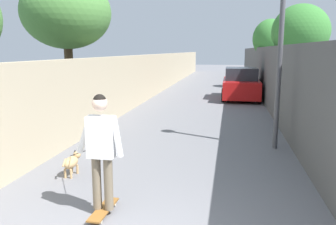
{
  "coord_description": "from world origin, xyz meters",
  "views": [
    {
      "loc": [
        -3.11,
        -1.17,
        2.39
      ],
      "look_at": [
        4.34,
        0.18,
        1.0
      ],
      "focal_mm": 36.51,
      "sensor_mm": 36.0,
      "label": 1
    }
  ],
  "objects_px": {
    "tree_right_near": "(300,32)",
    "lamp_post": "(282,25)",
    "skateboard": "(104,210)",
    "dog": "(72,162)",
    "car_near": "(241,85)",
    "tree_right_mid": "(270,39)",
    "tree_left_far": "(66,14)",
    "person_skateboarder": "(101,143)"
  },
  "relations": [
    {
      "from": "tree_right_near",
      "to": "person_skateboarder",
      "type": "distance_m",
      "value": 12.76
    },
    {
      "from": "tree_left_far",
      "to": "lamp_post",
      "type": "relative_size",
      "value": 1.09
    },
    {
      "from": "lamp_post",
      "to": "skateboard",
      "type": "distance_m",
      "value": 5.77
    },
    {
      "from": "tree_right_mid",
      "to": "dog",
      "type": "height_order",
      "value": "tree_right_mid"
    },
    {
      "from": "skateboard",
      "to": "person_skateboarder",
      "type": "height_order",
      "value": "person_skateboarder"
    },
    {
      "from": "tree_right_near",
      "to": "skateboard",
      "type": "bearing_deg",
      "value": 157.81
    },
    {
      "from": "skateboard",
      "to": "dog",
      "type": "xyz_separation_m",
      "value": [
        1.4,
        1.17,
        0.21
      ]
    },
    {
      "from": "tree_right_near",
      "to": "lamp_post",
      "type": "xyz_separation_m",
      "value": [
        -7.61,
        1.83,
        -0.21
      ]
    },
    {
      "from": "tree_left_far",
      "to": "car_near",
      "type": "distance_m",
      "value": 9.2
    },
    {
      "from": "person_skateboarder",
      "to": "car_near",
      "type": "distance_m",
      "value": 12.93
    },
    {
      "from": "dog",
      "to": "tree_right_mid",
      "type": "bearing_deg",
      "value": -18.07
    },
    {
      "from": "lamp_post",
      "to": "car_near",
      "type": "relative_size",
      "value": 1.14
    },
    {
      "from": "tree_left_far",
      "to": "dog",
      "type": "distance_m",
      "value": 6.21
    },
    {
      "from": "skateboard",
      "to": "dog",
      "type": "bearing_deg",
      "value": 39.73
    },
    {
      "from": "tree_right_near",
      "to": "tree_left_far",
      "type": "distance_m",
      "value": 9.9
    },
    {
      "from": "skateboard",
      "to": "person_skateboarder",
      "type": "xyz_separation_m",
      "value": [
        0.0,
        -0.0,
        1.01
      ]
    },
    {
      "from": "tree_right_mid",
      "to": "skateboard",
      "type": "bearing_deg",
      "value": 166.81
    },
    {
      "from": "lamp_post",
      "to": "person_skateboarder",
      "type": "distance_m",
      "value": 5.33
    },
    {
      "from": "tree_left_far",
      "to": "car_near",
      "type": "relative_size",
      "value": 1.24
    },
    {
      "from": "skateboard",
      "to": "tree_left_far",
      "type": "bearing_deg",
      "value": 29.43
    },
    {
      "from": "lamp_post",
      "to": "person_skateboarder",
      "type": "relative_size",
      "value": 2.54
    },
    {
      "from": "tree_right_mid",
      "to": "tree_left_far",
      "type": "relative_size",
      "value": 0.9
    },
    {
      "from": "tree_right_mid",
      "to": "lamp_post",
      "type": "distance_m",
      "value": 13.67
    },
    {
      "from": "tree_right_mid",
      "to": "tree_left_far",
      "type": "xyz_separation_m",
      "value": [
        -11.5,
        7.61,
        0.49
      ]
    },
    {
      "from": "skateboard",
      "to": "car_near",
      "type": "height_order",
      "value": "car_near"
    },
    {
      "from": "person_skateboarder",
      "to": "dog",
      "type": "xyz_separation_m",
      "value": [
        1.4,
        1.17,
        -0.8
      ]
    },
    {
      "from": "tree_right_near",
      "to": "skateboard",
      "type": "height_order",
      "value": "tree_right_near"
    },
    {
      "from": "dog",
      "to": "tree_right_near",
      "type": "bearing_deg",
      "value": -30.0
    },
    {
      "from": "tree_right_near",
      "to": "tree_left_far",
      "type": "xyz_separation_m",
      "value": [
        -5.5,
        8.23,
        0.38
      ]
    },
    {
      "from": "tree_right_near",
      "to": "lamp_post",
      "type": "height_order",
      "value": "tree_right_near"
    },
    {
      "from": "tree_right_near",
      "to": "car_near",
      "type": "xyz_separation_m",
      "value": [
        1.06,
        2.43,
        -2.46
      ]
    },
    {
      "from": "lamp_post",
      "to": "skateboard",
      "type": "height_order",
      "value": "lamp_post"
    },
    {
      "from": "dog",
      "to": "car_near",
      "type": "height_order",
      "value": "car_near"
    },
    {
      "from": "tree_right_near",
      "to": "dog",
      "type": "distance_m",
      "value": 12.19
    },
    {
      "from": "person_skateboarder",
      "to": "car_near",
      "type": "xyz_separation_m",
      "value": [
        12.72,
        -2.32,
        -0.37
      ]
    },
    {
      "from": "tree_left_far",
      "to": "lamp_post",
      "type": "distance_m",
      "value": 6.76
    },
    {
      "from": "tree_right_near",
      "to": "car_near",
      "type": "height_order",
      "value": "tree_right_near"
    },
    {
      "from": "car_near",
      "to": "tree_right_near",
      "type": "bearing_deg",
      "value": -113.52
    },
    {
      "from": "car_near",
      "to": "lamp_post",
      "type": "bearing_deg",
      "value": -176.04
    },
    {
      "from": "lamp_post",
      "to": "dog",
      "type": "height_order",
      "value": "lamp_post"
    },
    {
      "from": "tree_right_near",
      "to": "dog",
      "type": "relative_size",
      "value": 2.54
    },
    {
      "from": "tree_right_near",
      "to": "skateboard",
      "type": "distance_m",
      "value": 12.97
    }
  ]
}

